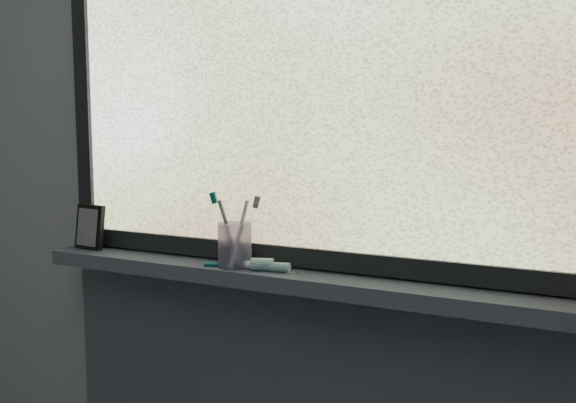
# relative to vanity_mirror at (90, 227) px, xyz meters

# --- Properties ---
(wall_back) EXTENTS (3.00, 0.01, 2.50)m
(wall_back) POSITION_rel_vanity_mirror_xyz_m (0.73, 0.07, 0.16)
(wall_back) COLOR #9EA3A8
(wall_back) RESTS_ON ground
(windowsill) EXTENTS (1.62, 0.14, 0.04)m
(windowsill) POSITION_rel_vanity_mirror_xyz_m (0.73, -0.00, -0.09)
(windowsill) COLOR #474E5E
(windowsill) RESTS_ON wall_back
(window_pane) EXTENTS (1.50, 0.01, 1.00)m
(window_pane) POSITION_rel_vanity_mirror_xyz_m (0.73, 0.05, 0.44)
(window_pane) COLOR silver
(window_pane) RESTS_ON wall_back
(frame_bottom) EXTENTS (1.60, 0.03, 0.05)m
(frame_bottom) POSITION_rel_vanity_mirror_xyz_m (0.73, 0.04, -0.04)
(frame_bottom) COLOR black
(frame_bottom) RESTS_ON windowsill
(frame_left) EXTENTS (0.05, 0.03, 1.10)m
(frame_left) POSITION_rel_vanity_mirror_xyz_m (-0.05, 0.04, 0.44)
(frame_left) COLOR black
(frame_left) RESTS_ON wall_back
(vanity_mirror) EXTENTS (0.11, 0.06, 0.13)m
(vanity_mirror) POSITION_rel_vanity_mirror_xyz_m (0.00, 0.00, 0.00)
(vanity_mirror) COLOR black
(vanity_mirror) RESTS_ON windowsill
(toothpaste_tube) EXTENTS (0.18, 0.09, 0.03)m
(toothpaste_tube) POSITION_rel_vanity_mirror_xyz_m (0.61, -0.02, -0.05)
(toothpaste_tube) COLOR white
(toothpaste_tube) RESTS_ON windowsill
(toothbrush_cup) EXTENTS (0.11, 0.11, 0.11)m
(toothbrush_cup) POSITION_rel_vanity_mirror_xyz_m (0.51, -0.02, -0.01)
(toothbrush_cup) COLOR #A096C6
(toothbrush_cup) RESTS_ON windowsill
(toothbrush_lying) EXTENTS (0.22, 0.13, 0.02)m
(toothbrush_lying) POSITION_rel_vanity_mirror_xyz_m (0.52, -0.01, -0.06)
(toothbrush_lying) COLOR #0B666A
(toothbrush_lying) RESTS_ON windowsill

